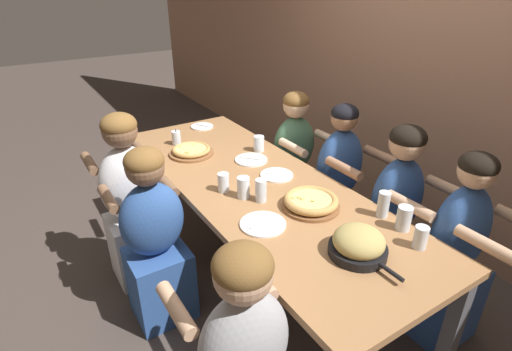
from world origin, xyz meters
TOP-DOWN VIEW (x-y plane):
  - ground_plane at (0.00, 0.00)m, footprint 18.00×18.00m
  - restaurant_back_panel at (0.00, 1.47)m, footprint 10.00×0.06m
  - dining_table at (0.00, 0.00)m, footprint 2.48×0.87m
  - pizza_board_main at (-0.61, -0.16)m, footprint 0.31×0.31m
  - pizza_board_second at (0.41, 0.10)m, footprint 0.32×0.32m
  - skillet_bowl at (0.84, 0.02)m, footprint 0.39×0.27m
  - empty_plate_a at (-0.01, 0.16)m, footprint 0.21×0.21m
  - empty_plate_b at (0.41, -0.22)m, footprint 0.24×0.24m
  - empty_plate_c at (-1.08, 0.15)m, footprint 0.19×0.19m
  - empty_plate_d at (-0.29, 0.15)m, footprint 0.22×0.22m
  - cocktail_glass_blue at (-0.84, -0.17)m, footprint 0.07×0.07m
  - drinking_glass_a at (0.96, 0.30)m, footprint 0.07×0.07m
  - drinking_glass_b at (0.82, 0.36)m, footprint 0.07×0.07m
  - drinking_glass_c at (0.11, -0.16)m, footprint 0.07×0.07m
  - drinking_glass_d at (-0.01, -0.22)m, footprint 0.07×0.07m
  - drinking_glass_e at (0.20, -0.09)m, footprint 0.06×0.06m
  - drinking_glass_f at (0.68, 0.36)m, footprint 0.06×0.06m
  - drinking_glass_g at (-0.40, 0.28)m, footprint 0.08×0.08m
  - diner_far_right at (0.96, 0.66)m, footprint 0.51×0.40m
  - diner_far_center at (0.05, 0.66)m, footprint 0.51×0.40m
  - diner_near_midleft at (-0.48, -0.66)m, footprint 0.51×0.40m
  - diner_near_center at (-0.05, -0.66)m, footprint 0.51×0.40m
  - diner_far_midleft at (-0.47, 0.66)m, footprint 0.51×0.40m
  - diner_far_midright at (0.55, 0.66)m, footprint 0.51×0.40m

SIDE VIEW (x-z plane):
  - ground_plane at x=0.00m, z-range 0.00..0.00m
  - diner_far_midleft at x=-0.47m, z-range -0.04..1.08m
  - diner_near_center at x=-0.05m, z-range -0.04..1.08m
  - diner_far_center at x=0.05m, z-range -0.06..1.10m
  - diner_far_right at x=0.96m, z-range -0.05..1.10m
  - diner_far_midright at x=0.55m, z-range -0.04..1.12m
  - diner_near_midleft at x=-0.48m, z-range -0.04..1.15m
  - dining_table at x=0.00m, z-range 0.30..1.06m
  - empty_plate_b at x=0.41m, z-range 0.75..0.77m
  - empty_plate_d at x=-0.29m, z-range 0.75..0.77m
  - empty_plate_a at x=-0.01m, z-range 0.75..0.77m
  - empty_plate_c at x=-1.08m, z-range 0.75..0.77m
  - pizza_board_main at x=-0.61m, z-range 0.75..0.80m
  - pizza_board_second at x=0.41m, z-range 0.75..0.82m
  - cocktail_glass_blue at x=-0.84m, z-range 0.74..0.86m
  - drinking_glass_a at x=0.96m, z-range 0.75..0.86m
  - drinking_glass_d at x=-0.01m, z-range 0.75..0.86m
  - drinking_glass_c at x=0.11m, z-range 0.74..0.87m
  - drinking_glass_g at x=-0.40m, z-range 0.75..0.87m
  - skillet_bowl at x=0.84m, z-range 0.74..0.88m
  - drinking_glass_e at x=0.20m, z-range 0.74..0.88m
  - drinking_glass_f at x=0.68m, z-range 0.74..0.89m
  - drinking_glass_b at x=0.82m, z-range 0.75..0.88m
  - restaurant_back_panel at x=0.00m, z-range 0.00..3.20m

